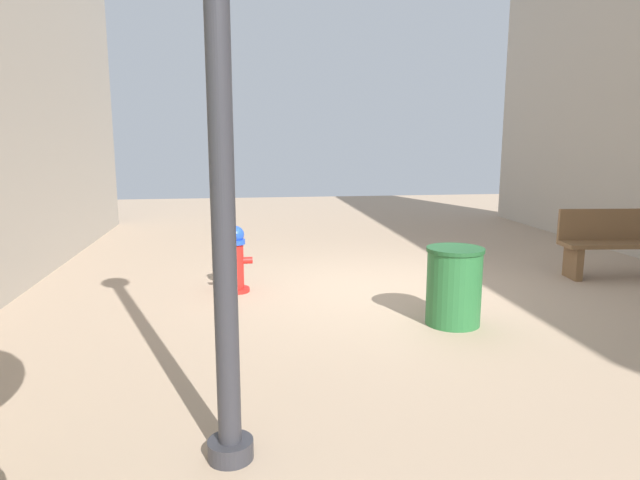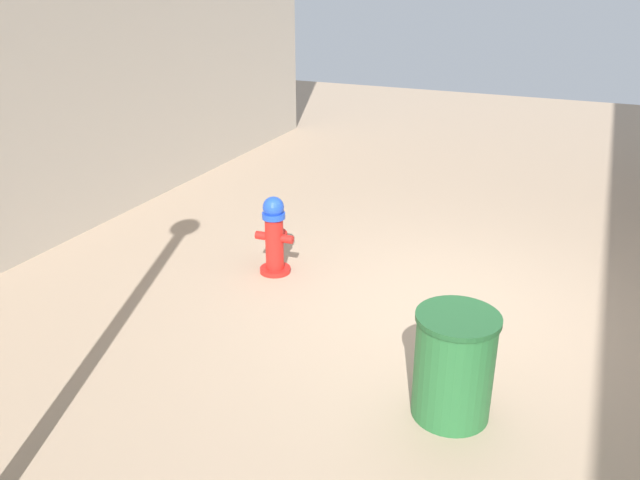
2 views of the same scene
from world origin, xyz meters
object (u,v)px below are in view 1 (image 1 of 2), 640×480
fire_hydrant (236,259)px  trash_bin (454,286)px  street_lamp (217,29)px  bench_near (616,243)px

fire_hydrant → trash_bin: (-2.26, 1.60, -0.01)m
trash_bin → street_lamp: bearing=44.1°
fire_hydrant → trash_bin: size_ratio=1.04×
fire_hydrant → street_lamp: street_lamp is taller
fire_hydrant → bench_near: bearing=-179.7°
street_lamp → trash_bin: bearing=-135.9°
street_lamp → bench_near: bearing=-144.0°
fire_hydrant → bench_near: bench_near is taller
bench_near → street_lamp: 6.84m
bench_near → trash_bin: bearing=28.4°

